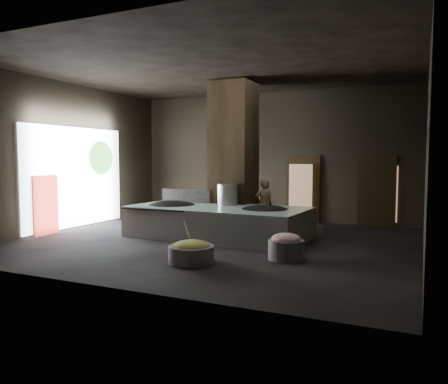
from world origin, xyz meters
The scene contains 28 objects.
floor centered at (0.00, 0.00, -0.05)m, with size 10.00×9.00×0.10m, color black.
ceiling centered at (0.00, 0.00, 4.55)m, with size 10.00×9.00×0.10m, color black.
back_wall centered at (0.00, 4.55, 2.25)m, with size 10.00×0.10×4.50m, color black.
front_wall centered at (0.00, -4.55, 2.25)m, with size 10.00×0.10×4.50m, color black.
left_wall centered at (-5.05, 0.00, 2.25)m, with size 0.10×9.00×4.50m, color black.
right_wall centered at (5.05, 0.00, 2.25)m, with size 0.10×9.00×4.50m, color black.
pillar centered at (-0.30, 1.90, 2.25)m, with size 1.20×1.20×4.50m, color black.
hearth_platform centered at (-0.19, 0.56, 0.43)m, with size 4.89×2.34×0.85m, color #B5C9B8.
platform_cap centered at (-0.19, 0.56, 0.82)m, with size 4.78×2.30×0.03m, color black.
wok_left centered at (-1.64, 0.51, 0.75)m, with size 1.54×1.54×0.43m, color black.
wok_left_rim centered at (-1.64, 0.51, 0.82)m, with size 1.57×1.57×0.05m, color black.
wok_right centered at (1.16, 0.61, 0.75)m, with size 1.43×1.43×0.40m, color black.
wok_right_rim centered at (1.16, 0.61, 0.82)m, with size 1.47×1.47×0.05m, color black.
stock_pot centered at (-0.14, 1.11, 1.13)m, with size 0.60×0.60×0.64m, color silver.
splash_guard centered at (-1.64, 1.31, 1.03)m, with size 1.70×0.06×0.43m, color black.
cook centered at (0.53, 2.30, 0.77)m, with size 0.57×0.36×1.55m, color #97724D.
veg_basin centered at (0.57, -2.36, 0.18)m, with size 0.97×0.97×0.36m, color slate.
veg_fill centered at (0.57, -2.36, 0.35)m, with size 0.79×0.79×0.24m, color #769749.
ladle centered at (0.42, -2.21, 0.55)m, with size 0.03×0.03×0.76m, color silver.
meat_basin centered at (2.30, -1.25, 0.21)m, with size 0.78×0.78×0.43m, color slate.
meat_fill centered at (2.30, -1.25, 0.45)m, with size 0.65×0.65×0.25m, color #D07F7D.
doorway_near centered at (1.20, 4.45, 1.10)m, with size 1.18×0.08×2.38m, color black.
doorway_near_glow centered at (1.16, 4.25, 1.05)m, with size 0.80×0.04×1.88m, color #8C6647.
doorway_far centered at (3.60, 4.45, 1.10)m, with size 1.18×0.08×2.38m, color black.
doorway_far_glow centered at (3.85, 4.48, 1.05)m, with size 0.76×0.04×1.80m, color #8C6647.
left_opening centered at (-4.95, 0.20, 1.60)m, with size 0.04×4.20×3.10m, color white.
pavilion_sliver centered at (-4.88, -1.10, 0.85)m, with size 0.05×0.90×1.70m, color maroon.
tree_silhouette centered at (-4.85, 1.30, 2.20)m, with size 0.28×1.10×1.10m, color #194714.
Camera 1 is at (4.95, -10.28, 2.18)m, focal length 35.00 mm.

